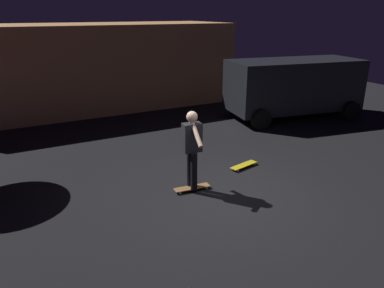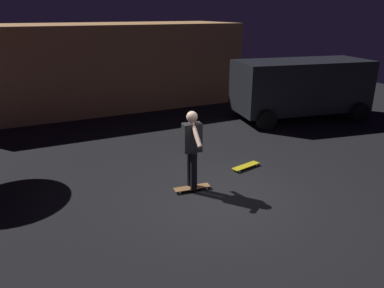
{
  "view_description": "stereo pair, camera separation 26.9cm",
  "coord_description": "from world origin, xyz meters",
  "px_view_note": "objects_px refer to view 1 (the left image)",
  "views": [
    {
      "loc": [
        -3.69,
        -5.65,
        3.6
      ],
      "look_at": [
        -0.39,
        0.55,
        1.05
      ],
      "focal_mm": 34.29,
      "sensor_mm": 36.0,
      "label": 1
    },
    {
      "loc": [
        -3.45,
        -5.77,
        3.6
      ],
      "look_at": [
        -0.39,
        0.55,
        1.05
      ],
      "focal_mm": 34.29,
      "sensor_mm": 36.0,
      "label": 2
    }
  ],
  "objects_px": {
    "skateboard_ridden": "(192,188)",
    "skater": "(192,145)",
    "parked_van": "(294,85)",
    "skateboard_spare": "(244,165)"
  },
  "relations": [
    {
      "from": "skateboard_ridden",
      "to": "skateboard_spare",
      "type": "relative_size",
      "value": 0.99
    },
    {
      "from": "parked_van",
      "to": "skateboard_spare",
      "type": "distance_m",
      "value": 5.24
    },
    {
      "from": "skateboard_ridden",
      "to": "skater",
      "type": "height_order",
      "value": "skater"
    },
    {
      "from": "parked_van",
      "to": "skateboard_ridden",
      "type": "relative_size",
      "value": 6.1
    },
    {
      "from": "parked_van",
      "to": "skateboard_ridden",
      "type": "xyz_separation_m",
      "value": [
        -5.88,
        -3.42,
        -1.11
      ]
    },
    {
      "from": "skateboard_spare",
      "to": "skater",
      "type": "xyz_separation_m",
      "value": [
        -1.69,
        -0.47,
        0.98
      ]
    },
    {
      "from": "parked_van",
      "to": "skateboard_ridden",
      "type": "bearing_deg",
      "value": -149.79
    },
    {
      "from": "skateboard_ridden",
      "to": "skater",
      "type": "xyz_separation_m",
      "value": [
        -0.0,
        -0.0,
        0.98
      ]
    },
    {
      "from": "skateboard_ridden",
      "to": "skateboard_spare",
      "type": "bearing_deg",
      "value": 15.71
    },
    {
      "from": "parked_van",
      "to": "skater",
      "type": "xyz_separation_m",
      "value": [
        -5.88,
        -3.42,
        -0.12
      ]
    }
  ]
}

